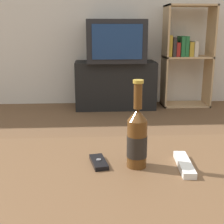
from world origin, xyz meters
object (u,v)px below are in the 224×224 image
at_px(tv_stand, 115,85).
at_px(bookshelf, 185,54).
at_px(remote_control, 184,164).
at_px(television, 115,41).
at_px(beer_bottle, 137,138).
at_px(cell_phone, 100,162).

distance_m(tv_stand, bookshelf, 0.90).
bearing_deg(tv_stand, remote_control, -89.36).
distance_m(television, bookshelf, 0.84).
distance_m(television, remote_control, 2.68).
height_order(beer_bottle, remote_control, beer_bottle).
bearing_deg(cell_phone, remote_control, -19.20).
height_order(bookshelf, remote_control, bookshelf).
xyz_separation_m(tv_stand, beer_bottle, (-0.12, -2.66, 0.31)).
distance_m(bookshelf, cell_phone, 2.89).
bearing_deg(bookshelf, tv_stand, -176.04).
xyz_separation_m(television, remote_control, (0.03, -2.67, -0.27)).
relative_size(tv_stand, cell_phone, 7.92).
relative_size(television, cell_phone, 5.56).
relative_size(television, remote_control, 3.64).
relative_size(beer_bottle, remote_control, 1.59).
bearing_deg(beer_bottle, bookshelf, 70.82).
relative_size(tv_stand, remote_control, 5.18).
height_order(bookshelf, beer_bottle, bookshelf).
height_order(beer_bottle, cell_phone, beer_bottle).
xyz_separation_m(tv_stand, remote_control, (0.03, -2.67, 0.23)).
bearing_deg(tv_stand, bookshelf, 3.96).
bearing_deg(tv_stand, television, -90.00).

